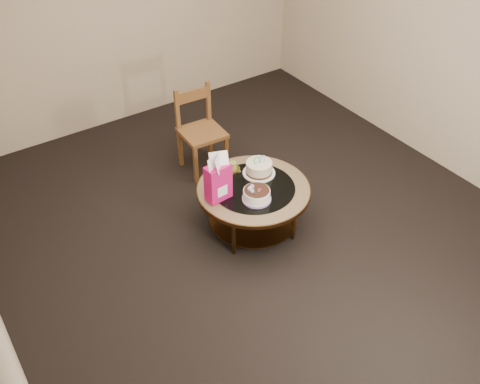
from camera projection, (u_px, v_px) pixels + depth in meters
ground at (253, 225)px, 5.02m from camera, size 5.00×5.00×0.00m
room_walls at (256, 75)px, 4.05m from camera, size 4.52×5.02×2.61m
coffee_table at (253, 194)px, 4.78m from camera, size 1.02×1.02×0.46m
decorated_cake at (256, 195)px, 4.57m from camera, size 0.25×0.25×0.15m
cream_cake at (259, 168)px, 4.86m from camera, size 0.30×0.30×0.19m
gift_bag at (218, 178)px, 4.48m from camera, size 0.23×0.17×0.44m
pillar_candle at (233, 168)px, 4.91m from camera, size 0.13×0.13×0.10m
dining_chair at (200, 130)px, 5.48m from camera, size 0.44×0.44×0.90m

